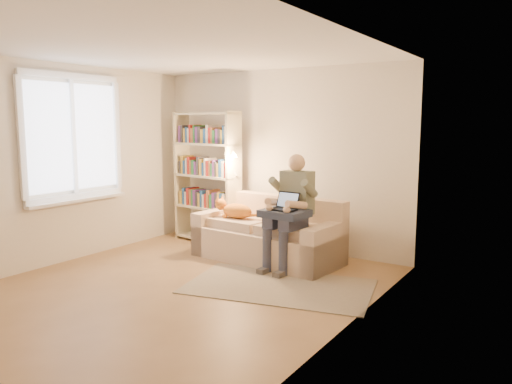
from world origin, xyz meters
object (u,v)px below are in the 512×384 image
Objects in this scene: laptop at (285,205)px; person at (291,205)px; bookshelf at (207,171)px; cat at (235,210)px; sofa at (269,237)px.

person is at bearing 90.49° from laptop.
person is 0.72× the size of bookshelf.
bookshelf is at bearing 164.02° from laptop.
cat is at bearing -18.48° from bookshelf.
cat is (-0.49, -0.09, 0.34)m from sofa.
sofa is at bearing 14.76° from cat.
bookshelf is (-1.31, 0.33, 0.80)m from sofa.
person is at bearing -18.64° from sofa.
sofa is 1.02× the size of bookshelf.
person reaches higher than laptop.
laptop is at bearing -9.46° from cat.
person is 0.95m from cat.
cat is at bearing 170.54° from laptop.
person is 0.13m from laptop.
person is 1.85m from bookshelf.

